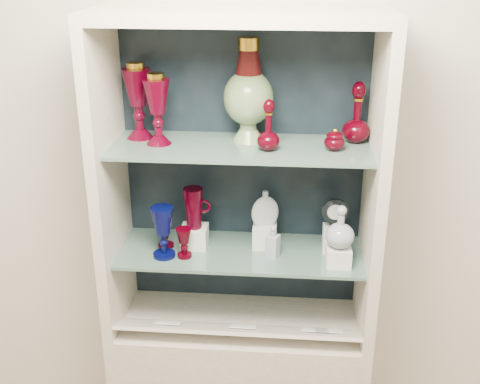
# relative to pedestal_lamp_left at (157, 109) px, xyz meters

# --- Properties ---
(wall_back) EXTENTS (3.50, 0.02, 2.80)m
(wall_back) POSITION_rel_pedestal_lamp_left_xyz_m (0.29, 0.20, -0.20)
(wall_back) COLOR silver
(wall_back) RESTS_ON ground
(cabinet_back_panel) EXTENTS (0.98, 0.02, 1.15)m
(cabinet_back_panel) POSITION_rel_pedestal_lamp_left_xyz_m (0.29, 0.17, -0.27)
(cabinet_back_panel) COLOR black
(cabinet_back_panel) RESTS_ON cabinet_base
(cabinet_side_left) EXTENTS (0.04, 0.40, 1.15)m
(cabinet_side_left) POSITION_rel_pedestal_lamp_left_xyz_m (-0.19, -0.02, -0.27)
(cabinet_side_left) COLOR #BEB4A2
(cabinet_side_left) RESTS_ON cabinet_base
(cabinet_side_right) EXTENTS (0.04, 0.40, 1.15)m
(cabinet_side_right) POSITION_rel_pedestal_lamp_left_xyz_m (0.77, -0.02, -0.27)
(cabinet_side_right) COLOR #BEB4A2
(cabinet_side_right) RESTS_ON cabinet_base
(cabinet_top_cap) EXTENTS (1.00, 0.40, 0.04)m
(cabinet_top_cap) POSITION_rel_pedestal_lamp_left_xyz_m (0.29, -0.02, 0.32)
(cabinet_top_cap) COLOR #BEB4A2
(cabinet_top_cap) RESTS_ON cabinet_side_left
(shelf_lower) EXTENTS (0.92, 0.34, 0.01)m
(shelf_lower) POSITION_rel_pedestal_lamp_left_xyz_m (0.29, 0.00, -0.55)
(shelf_lower) COLOR slate
(shelf_lower) RESTS_ON cabinet_side_left
(shelf_upper) EXTENTS (0.92, 0.34, 0.01)m
(shelf_upper) POSITION_rel_pedestal_lamp_left_xyz_m (0.29, 0.00, -0.13)
(shelf_upper) COLOR slate
(shelf_upper) RESTS_ON cabinet_side_left
(label_ledge) EXTENTS (0.92, 0.17, 0.09)m
(label_ledge) POSITION_rel_pedestal_lamp_left_xyz_m (0.29, -0.13, -0.82)
(label_ledge) COLOR #BEB4A2
(label_ledge) RESTS_ON cabinet_base
(label_card_0) EXTENTS (0.10, 0.06, 0.03)m
(label_card_0) POSITION_rel_pedestal_lamp_left_xyz_m (0.03, -0.13, -0.80)
(label_card_0) COLOR white
(label_card_0) RESTS_ON label_ledge
(label_card_1) EXTENTS (0.10, 0.06, 0.03)m
(label_card_1) POSITION_rel_pedestal_lamp_left_xyz_m (0.58, -0.13, -0.80)
(label_card_1) COLOR white
(label_card_1) RESTS_ON label_ledge
(label_card_2) EXTENTS (0.10, 0.06, 0.03)m
(label_card_2) POSITION_rel_pedestal_lamp_left_xyz_m (0.31, -0.13, -0.80)
(label_card_2) COLOR white
(label_card_2) RESTS_ON label_ledge
(label_card_3) EXTENTS (0.10, 0.06, 0.03)m
(label_card_3) POSITION_rel_pedestal_lamp_left_xyz_m (0.63, -0.13, -0.80)
(label_card_3) COLOR white
(label_card_3) RESTS_ON label_ledge
(pedestal_lamp_left) EXTENTS (0.12, 0.12, 0.25)m
(pedestal_lamp_left) POSITION_rel_pedestal_lamp_left_xyz_m (0.00, 0.00, 0.00)
(pedestal_lamp_left) COLOR #480013
(pedestal_lamp_left) RESTS_ON shelf_upper
(pedestal_lamp_right) EXTENTS (0.13, 0.13, 0.28)m
(pedestal_lamp_right) POSITION_rel_pedestal_lamp_left_xyz_m (-0.08, 0.07, 0.01)
(pedestal_lamp_right) COLOR #480013
(pedestal_lamp_right) RESTS_ON shelf_upper
(enamel_urn) EXTENTS (0.20, 0.20, 0.37)m
(enamel_urn) POSITION_rel_pedestal_lamp_left_xyz_m (0.32, 0.07, 0.06)
(enamel_urn) COLOR #083F24
(enamel_urn) RESTS_ON shelf_upper
(ruby_decanter_a) EXTENTS (0.10, 0.10, 0.20)m
(ruby_decanter_a) POSITION_rel_pedestal_lamp_left_xyz_m (0.39, -0.04, -0.03)
(ruby_decanter_a) COLOR #41000B
(ruby_decanter_a) RESTS_ON shelf_upper
(ruby_decanter_b) EXTENTS (0.12, 0.12, 0.23)m
(ruby_decanter_b) POSITION_rel_pedestal_lamp_left_xyz_m (0.70, 0.07, -0.01)
(ruby_decanter_b) COLOR #41000B
(ruby_decanter_b) RESTS_ON shelf_upper
(lidded_bowl) EXTENTS (0.09, 0.09, 0.08)m
(lidded_bowl) POSITION_rel_pedestal_lamp_left_xyz_m (0.62, -0.02, -0.09)
(lidded_bowl) COLOR #41000B
(lidded_bowl) RESTS_ON shelf_upper
(cobalt_goblet) EXTENTS (0.10, 0.10, 0.20)m
(cobalt_goblet) POSITION_rel_pedestal_lamp_left_xyz_m (0.01, -0.07, -0.45)
(cobalt_goblet) COLOR #060A45
(cobalt_goblet) RESTS_ON shelf_lower
(ruby_goblet_tall) EXTENTS (0.07, 0.07, 0.15)m
(ruby_goblet_tall) POSITION_rel_pedestal_lamp_left_xyz_m (0.00, 0.01, -0.47)
(ruby_goblet_tall) COLOR #480013
(ruby_goblet_tall) RESTS_ON shelf_lower
(ruby_goblet_small) EXTENTS (0.07, 0.07, 0.12)m
(ruby_goblet_small) POSITION_rel_pedestal_lamp_left_xyz_m (0.09, -0.07, -0.49)
(ruby_goblet_small) COLOR #41000B
(ruby_goblet_small) RESTS_ON shelf_lower
(riser_ruby_pitcher) EXTENTS (0.10, 0.10, 0.08)m
(riser_ruby_pitcher) POSITION_rel_pedestal_lamp_left_xyz_m (0.11, 0.02, -0.51)
(riser_ruby_pitcher) COLOR silver
(riser_ruby_pitcher) RESTS_ON shelf_lower
(ruby_pitcher) EXTENTS (0.12, 0.08, 0.16)m
(ruby_pitcher) POSITION_rel_pedestal_lamp_left_xyz_m (0.11, 0.02, -0.39)
(ruby_pitcher) COLOR #480013
(ruby_pitcher) RESTS_ON riser_ruby_pitcher
(clear_square_bottle) EXTENTS (0.06, 0.06, 0.13)m
(clear_square_bottle) POSITION_rel_pedestal_lamp_left_xyz_m (0.42, -0.04, -0.48)
(clear_square_bottle) COLOR #929CA8
(clear_square_bottle) RESTS_ON shelf_lower
(riser_flat_flask) EXTENTS (0.09, 0.09, 0.09)m
(riser_flat_flask) POSITION_rel_pedestal_lamp_left_xyz_m (0.38, 0.04, -0.50)
(riser_flat_flask) COLOR silver
(riser_flat_flask) RESTS_ON shelf_lower
(flat_flask) EXTENTS (0.11, 0.07, 0.15)m
(flat_flask) POSITION_rel_pedestal_lamp_left_xyz_m (0.38, 0.04, -0.38)
(flat_flask) COLOR silver
(flat_flask) RESTS_ON riser_flat_flask
(riser_clear_round_decanter) EXTENTS (0.09, 0.09, 0.07)m
(riser_clear_round_decanter) POSITION_rel_pedestal_lamp_left_xyz_m (0.66, -0.08, -0.51)
(riser_clear_round_decanter) COLOR silver
(riser_clear_round_decanter) RESTS_ON shelf_lower
(clear_round_decanter) EXTENTS (0.13, 0.13, 0.16)m
(clear_round_decanter) POSITION_rel_pedestal_lamp_left_xyz_m (0.66, -0.08, -0.40)
(clear_round_decanter) COLOR #929CA8
(clear_round_decanter) RESTS_ON riser_clear_round_decanter
(riser_cameo_medallion) EXTENTS (0.08, 0.08, 0.10)m
(riser_cameo_medallion) POSITION_rel_pedestal_lamp_left_xyz_m (0.64, 0.03, -0.50)
(riser_cameo_medallion) COLOR silver
(riser_cameo_medallion) RESTS_ON shelf_lower
(cameo_medallion) EXTENTS (0.10, 0.04, 0.12)m
(cameo_medallion) POSITION_rel_pedestal_lamp_left_xyz_m (0.64, 0.03, -0.39)
(cameo_medallion) COLOR black
(cameo_medallion) RESTS_ON riser_cameo_medallion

